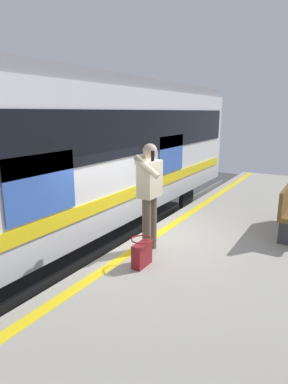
# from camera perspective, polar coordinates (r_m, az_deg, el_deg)

# --- Properties ---
(ground_plane) EXTENTS (24.53, 24.53, 0.00)m
(ground_plane) POSITION_cam_1_polar(r_m,az_deg,el_deg) (6.22, -1.66, -16.84)
(ground_plane) COLOR #3D3D3F
(platform) EXTENTS (14.85, 4.36, 1.03)m
(platform) POSITION_cam_1_polar(r_m,az_deg,el_deg) (5.27, 19.69, -17.43)
(platform) COLOR #9E998E
(platform) RESTS_ON ground
(safety_line) EXTENTS (14.56, 0.16, 0.01)m
(safety_line) POSITION_cam_1_polar(r_m,az_deg,el_deg) (5.61, 0.87, -8.56)
(safety_line) COLOR yellow
(safety_line) RESTS_ON platform
(track_rail_near) EXTENTS (19.31, 0.08, 0.16)m
(track_rail_near) POSITION_cam_1_polar(r_m,az_deg,el_deg) (6.99, -12.04, -12.73)
(track_rail_near) COLOR slate
(track_rail_near) RESTS_ON ground
(track_rail_far) EXTENTS (19.31, 0.08, 0.16)m
(track_rail_far) POSITION_cam_1_polar(r_m,az_deg,el_deg) (7.96, -19.73, -9.82)
(track_rail_far) COLOR slate
(track_rail_far) RESTS_ON ground
(train_carriage) EXTENTS (11.78, 3.08, 3.74)m
(train_carriage) POSITION_cam_1_polar(r_m,az_deg,el_deg) (7.25, -13.68, 7.48)
(train_carriage) COLOR silver
(train_carriage) RESTS_ON ground
(passenger) EXTENTS (0.57, 0.55, 1.71)m
(passenger) POSITION_cam_1_polar(r_m,az_deg,el_deg) (4.94, 0.94, 0.59)
(passenger) COLOR brown
(passenger) RESTS_ON platform
(handbag) EXTENTS (0.35, 0.31, 0.42)m
(handbag) POSITION_cam_1_polar(r_m,az_deg,el_deg) (4.68, -0.39, -10.80)
(handbag) COLOR maroon
(handbag) RESTS_ON platform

